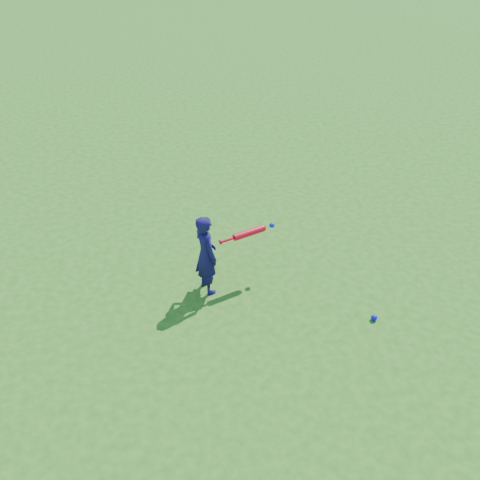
% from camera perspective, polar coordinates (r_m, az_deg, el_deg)
% --- Properties ---
extents(ground, '(80.00, 80.00, 0.00)m').
position_cam_1_polar(ground, '(7.18, -4.19, -4.94)').
color(ground, '#235F16').
rests_on(ground, ground).
extents(child, '(0.40, 0.48, 1.13)m').
position_cam_1_polar(child, '(6.78, -3.65, -1.56)').
color(child, '#140F48').
rests_on(child, ground).
extents(ground_ball_blue, '(0.08, 0.08, 0.08)m').
position_cam_1_polar(ground_ball_blue, '(6.85, 14.10, -8.03)').
color(ground_ball_blue, '#0C0FD7').
rests_on(ground_ball_blue, ground).
extents(bat_swing, '(0.77, 0.35, 0.09)m').
position_cam_1_polar(bat_swing, '(6.91, 1.18, 0.85)').
color(bat_swing, red).
rests_on(bat_swing, ground).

